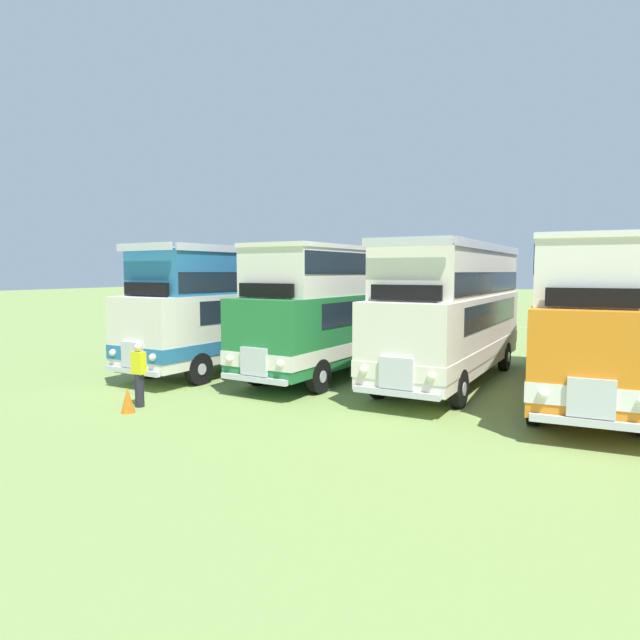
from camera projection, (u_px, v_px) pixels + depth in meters
name	position (u px, v px, depth m)	size (l,w,h in m)	color
ground_plane	(583.00, 397.00, 16.05)	(200.00, 200.00, 0.00)	#7A934C
bus_first_in_row	(244.00, 305.00, 21.27)	(3.15, 10.72, 4.52)	silver
bus_second_in_row	(344.00, 304.00, 19.99)	(3.11, 10.65, 4.49)	#237538
bus_third_in_row	(453.00, 311.00, 18.04)	(2.75, 9.95, 4.52)	silver
bus_fourth_in_row	(587.00, 311.00, 16.20)	(3.19, 11.58, 4.49)	orange
cone_near_end	(128.00, 400.00, 14.18)	(0.36, 0.36, 0.66)	orange
marshal_person	(139.00, 374.00, 14.76)	(0.36, 0.24, 1.73)	#23232D
rope_fence_line	(594.00, 336.00, 25.10)	(29.99, 0.08, 1.05)	#8C704C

